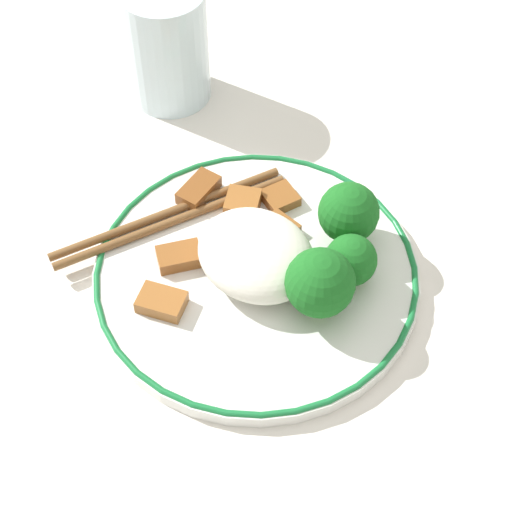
{
  "coord_description": "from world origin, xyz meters",
  "views": [
    {
      "loc": [
        0.28,
        -0.29,
        0.55
      ],
      "look_at": [
        0.0,
        0.0,
        0.03
      ],
      "focal_mm": 60.0,
      "sensor_mm": 36.0,
      "label": 1
    }
  ],
  "objects_px": {
    "chopsticks": "(170,217)",
    "broccoli_back_center": "(351,261)",
    "plate": "(256,275)",
    "drinking_glass": "(167,45)",
    "broccoli_back_left": "(320,283)",
    "broccoli_back_right": "(349,213)"
  },
  "relations": [
    {
      "from": "drinking_glass",
      "to": "chopsticks",
      "type": "bearing_deg",
      "value": -43.3
    },
    {
      "from": "plate",
      "to": "chopsticks",
      "type": "bearing_deg",
      "value": -173.51
    },
    {
      "from": "broccoli_back_left",
      "to": "plate",
      "type": "bearing_deg",
      "value": -173.76
    },
    {
      "from": "broccoli_back_center",
      "to": "drinking_glass",
      "type": "relative_size",
      "value": 0.41
    },
    {
      "from": "broccoli_back_left",
      "to": "drinking_glass",
      "type": "height_order",
      "value": "drinking_glass"
    },
    {
      "from": "drinking_glass",
      "to": "broccoli_back_left",
      "type": "bearing_deg",
      "value": -20.44
    },
    {
      "from": "chopsticks",
      "to": "broccoli_back_center",
      "type": "bearing_deg",
      "value": 20.19
    },
    {
      "from": "broccoli_back_left",
      "to": "broccoli_back_right",
      "type": "distance_m",
      "value": 0.07
    },
    {
      "from": "plate",
      "to": "broccoli_back_center",
      "type": "xyz_separation_m",
      "value": [
        0.06,
        0.04,
        0.03
      ]
    },
    {
      "from": "broccoli_back_left",
      "to": "drinking_glass",
      "type": "xyz_separation_m",
      "value": [
        -0.27,
        0.1,
        0.01
      ]
    },
    {
      "from": "broccoli_back_center",
      "to": "chopsticks",
      "type": "distance_m",
      "value": 0.16
    },
    {
      "from": "drinking_glass",
      "to": "plate",
      "type": "bearing_deg",
      "value": -26.8
    },
    {
      "from": "broccoli_back_right",
      "to": "chopsticks",
      "type": "height_order",
      "value": "broccoli_back_right"
    },
    {
      "from": "plate",
      "to": "drinking_glass",
      "type": "xyz_separation_m",
      "value": [
        -0.21,
        0.11,
        0.05
      ]
    },
    {
      "from": "broccoli_back_right",
      "to": "drinking_glass",
      "type": "relative_size",
      "value": 0.5
    },
    {
      "from": "broccoli_back_left",
      "to": "broccoli_back_center",
      "type": "relative_size",
      "value": 1.32
    },
    {
      "from": "chopsticks",
      "to": "drinking_glass",
      "type": "xyz_separation_m",
      "value": [
        -0.12,
        0.12,
        0.04
      ]
    },
    {
      "from": "broccoli_back_center",
      "to": "chopsticks",
      "type": "xyz_separation_m",
      "value": [
        -0.15,
        -0.05,
        -0.02
      ]
    },
    {
      "from": "plate",
      "to": "drinking_glass",
      "type": "relative_size",
      "value": 2.29
    },
    {
      "from": "plate",
      "to": "broccoli_back_right",
      "type": "xyz_separation_m",
      "value": [
        0.03,
        0.07,
        0.04
      ]
    },
    {
      "from": "drinking_glass",
      "to": "broccoli_back_right",
      "type": "bearing_deg",
      "value": -7.73
    },
    {
      "from": "plate",
      "to": "broccoli_back_center",
      "type": "bearing_deg",
      "value": 37.02
    }
  ]
}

